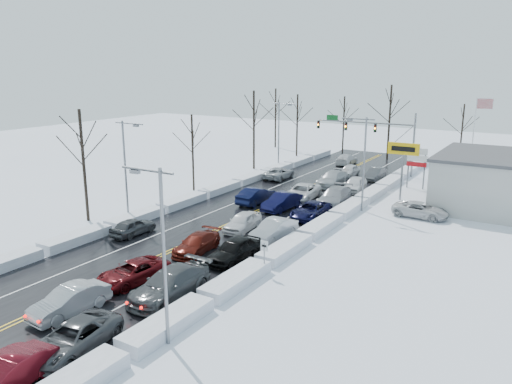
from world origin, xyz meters
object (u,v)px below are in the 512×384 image
Objects in this scene: tires_plus_sign at (403,153)px; oncoming_car_0 at (256,203)px; traffic_signal_mast at (375,131)px; flagpole at (475,132)px.

tires_plus_sign is 1.19× the size of oncoming_car_0.
traffic_signal_mast is 2.21× the size of tires_plus_sign.
traffic_signal_mast reaches higher than oncoming_car_0.
flagpole is at bearing 71.56° from tires_plus_sign.
traffic_signal_mast is at bearing -101.17° from oncoming_car_0.
flagpole is (11.72, 2.01, 0.45)m from traffic_signal_mast.
traffic_signal_mast reaches higher than tires_plus_sign.
oncoming_car_0 is at bearing -103.53° from traffic_signal_mast.
flagpole is at bearing 9.73° from traffic_signal_mast.
tires_plus_sign is at bearing -59.54° from traffic_signal_mast.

